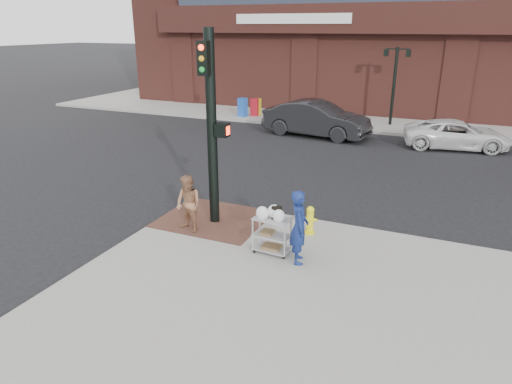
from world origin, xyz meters
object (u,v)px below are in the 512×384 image
at_px(pedestrian_tan, 188,204).
at_px(fire_hydrant, 310,220).
at_px(lamp_post, 395,78).
at_px(sedan_dark, 316,119).
at_px(utility_cart, 272,232).
at_px(minivan_white, 457,135).
at_px(traffic_signal_pole, 212,124).
at_px(woman_blue, 299,227).

distance_m(pedestrian_tan, fire_hydrant, 3.13).
relative_size(lamp_post, pedestrian_tan, 2.67).
distance_m(sedan_dark, utility_cart, 12.95).
height_order(lamp_post, sedan_dark, lamp_post).
bearing_deg(pedestrian_tan, lamp_post, 96.91).
bearing_deg(utility_cart, minivan_white, 73.79).
bearing_deg(traffic_signal_pole, utility_cart, -27.27).
bearing_deg(fire_hydrant, woman_blue, -82.60).
bearing_deg(traffic_signal_pole, pedestrian_tan, -111.73).
bearing_deg(woman_blue, fire_hydrant, -13.88).
relative_size(lamp_post, utility_cart, 3.41).
height_order(woman_blue, minivan_white, woman_blue).
distance_m(woman_blue, utility_cart, 0.79).
xyz_separation_m(utility_cart, fire_hydrant, (0.51, 1.36, -0.15)).
bearing_deg(pedestrian_tan, minivan_white, 80.77).
relative_size(lamp_post, minivan_white, 0.89).
bearing_deg(minivan_white, sedan_dark, 82.14).
distance_m(woman_blue, pedestrian_tan, 3.14).
relative_size(traffic_signal_pole, utility_cart, 4.26).
height_order(lamp_post, pedestrian_tan, lamp_post).
xyz_separation_m(traffic_signal_pole, utility_cart, (2.09, -1.08, -2.15)).
distance_m(lamp_post, sedan_dark, 5.08).
bearing_deg(minivan_white, pedestrian_tan, 144.46).
xyz_separation_m(traffic_signal_pole, fire_hydrant, (2.60, 0.29, -2.30)).
bearing_deg(fire_hydrant, lamp_post, 90.46).
height_order(woman_blue, utility_cart, woman_blue).
height_order(sedan_dark, utility_cart, sedan_dark).
xyz_separation_m(woman_blue, sedan_dark, (-3.39, 12.82, -0.14)).
bearing_deg(minivan_white, lamp_post, 34.60).
height_order(sedan_dark, minivan_white, sedan_dark).
relative_size(lamp_post, traffic_signal_pole, 0.80).
bearing_deg(sedan_dark, lamp_post, -32.63).
height_order(pedestrian_tan, minivan_white, pedestrian_tan).
height_order(minivan_white, fire_hydrant, minivan_white).
bearing_deg(utility_cart, traffic_signal_pole, 152.73).
relative_size(woman_blue, sedan_dark, 0.33).
bearing_deg(fire_hydrant, minivan_white, 74.31).
bearing_deg(woman_blue, minivan_white, -34.40).
bearing_deg(utility_cart, sedan_dark, 101.97).
height_order(traffic_signal_pole, sedan_dark, traffic_signal_pole).
bearing_deg(traffic_signal_pole, lamp_post, 80.76).
bearing_deg(lamp_post, utility_cart, -91.37).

